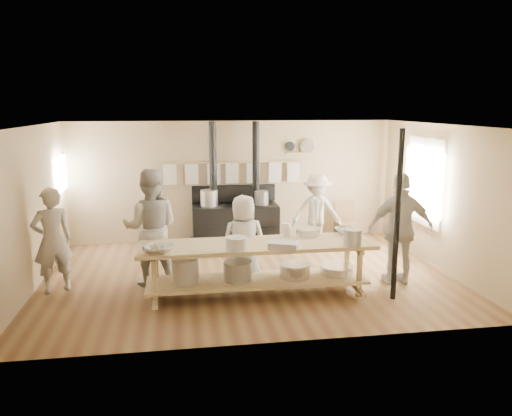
{
  "coord_description": "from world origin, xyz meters",
  "views": [
    {
      "loc": [
        -1.13,
        -8.19,
        2.93
      ],
      "look_at": [
        0.15,
        0.2,
        1.17
      ],
      "focal_mm": 35.0,
      "sensor_mm": 36.0,
      "label": 1
    }
  ],
  "objects_px": {
    "cook_by_window": "(317,212)",
    "chair": "(345,229)",
    "prep_table": "(256,264)",
    "cook_right": "(400,229)",
    "roasting_pan": "(283,245)",
    "cook_center": "(244,241)",
    "stove": "(235,220)",
    "cook_far_left": "(52,240)",
    "cook_left": "(151,228)"
  },
  "relations": [
    {
      "from": "stove",
      "to": "cook_center",
      "type": "bearing_deg",
      "value": -93.08
    },
    {
      "from": "stove",
      "to": "cook_far_left",
      "type": "bearing_deg",
      "value": -143.08
    },
    {
      "from": "cook_center",
      "to": "chair",
      "type": "xyz_separation_m",
      "value": [
        2.55,
        2.39,
        -0.5
      ]
    },
    {
      "from": "cook_left",
      "to": "cook_center",
      "type": "height_order",
      "value": "cook_left"
    },
    {
      "from": "cook_by_window",
      "to": "chair",
      "type": "height_order",
      "value": "cook_by_window"
    },
    {
      "from": "stove",
      "to": "cook_right",
      "type": "distance_m",
      "value": 3.73
    },
    {
      "from": "cook_left",
      "to": "cook_center",
      "type": "xyz_separation_m",
      "value": [
        1.49,
        -0.29,
        -0.21
      ]
    },
    {
      "from": "cook_far_left",
      "to": "cook_right",
      "type": "distance_m",
      "value": 5.59
    },
    {
      "from": "cook_left",
      "to": "cook_right",
      "type": "height_order",
      "value": "cook_left"
    },
    {
      "from": "cook_left",
      "to": "cook_center",
      "type": "bearing_deg",
      "value": 174.86
    },
    {
      "from": "prep_table",
      "to": "cook_far_left",
      "type": "distance_m",
      "value": 3.23
    },
    {
      "from": "cook_center",
      "to": "cook_right",
      "type": "bearing_deg",
      "value": 167.53
    },
    {
      "from": "cook_far_left",
      "to": "cook_center",
      "type": "height_order",
      "value": "cook_far_left"
    },
    {
      "from": "cook_center",
      "to": "cook_by_window",
      "type": "relative_size",
      "value": 0.97
    },
    {
      "from": "cook_left",
      "to": "cook_by_window",
      "type": "height_order",
      "value": "cook_left"
    },
    {
      "from": "stove",
      "to": "roasting_pan",
      "type": "relative_size",
      "value": 6.15
    },
    {
      "from": "roasting_pan",
      "to": "prep_table",
      "type": "bearing_deg",
      "value": 136.93
    },
    {
      "from": "roasting_pan",
      "to": "cook_left",
      "type": "bearing_deg",
      "value": 151.01
    },
    {
      "from": "cook_far_left",
      "to": "chair",
      "type": "relative_size",
      "value": 1.92
    },
    {
      "from": "prep_table",
      "to": "cook_right",
      "type": "relative_size",
      "value": 1.93
    },
    {
      "from": "prep_table",
      "to": "roasting_pan",
      "type": "bearing_deg",
      "value": -43.07
    },
    {
      "from": "chair",
      "to": "roasting_pan",
      "type": "distance_m",
      "value": 3.86
    },
    {
      "from": "prep_table",
      "to": "cook_by_window",
      "type": "xyz_separation_m",
      "value": [
        1.6,
        2.32,
        0.27
      ]
    },
    {
      "from": "chair",
      "to": "cook_right",
      "type": "bearing_deg",
      "value": -88.82
    },
    {
      "from": "cook_left",
      "to": "cook_by_window",
      "type": "bearing_deg",
      "value": -148.33
    },
    {
      "from": "cook_left",
      "to": "cook_by_window",
      "type": "distance_m",
      "value": 3.59
    },
    {
      "from": "prep_table",
      "to": "cook_far_left",
      "type": "relative_size",
      "value": 2.13
    },
    {
      "from": "stove",
      "to": "chair",
      "type": "height_order",
      "value": "stove"
    },
    {
      "from": "prep_table",
      "to": "cook_left",
      "type": "xyz_separation_m",
      "value": [
        -1.62,
        0.77,
        0.45
      ]
    },
    {
      "from": "stove",
      "to": "cook_right",
      "type": "relative_size",
      "value": 1.4
    },
    {
      "from": "stove",
      "to": "cook_center",
      "type": "xyz_separation_m",
      "value": [
        -0.14,
        -2.54,
        0.24
      ]
    },
    {
      "from": "cook_right",
      "to": "cook_by_window",
      "type": "bearing_deg",
      "value": -64.28
    },
    {
      "from": "cook_right",
      "to": "stove",
      "type": "bearing_deg",
      "value": -44.84
    },
    {
      "from": "cook_left",
      "to": "prep_table",
      "type": "bearing_deg",
      "value": 160.69
    },
    {
      "from": "cook_far_left",
      "to": "cook_right",
      "type": "height_order",
      "value": "cook_right"
    },
    {
      "from": "prep_table",
      "to": "roasting_pan",
      "type": "relative_size",
      "value": 8.51
    },
    {
      "from": "stove",
      "to": "cook_right",
      "type": "height_order",
      "value": "stove"
    },
    {
      "from": "prep_table",
      "to": "cook_center",
      "type": "distance_m",
      "value": 0.55
    },
    {
      "from": "cook_by_window",
      "to": "cook_far_left",
      "type": "bearing_deg",
      "value": -154.73
    },
    {
      "from": "stove",
      "to": "cook_left",
      "type": "xyz_separation_m",
      "value": [
        -1.63,
        -2.25,
        0.45
      ]
    },
    {
      "from": "cook_by_window",
      "to": "cook_right",
      "type": "bearing_deg",
      "value": -62.67
    },
    {
      "from": "prep_table",
      "to": "cook_by_window",
      "type": "relative_size",
      "value": 2.29
    },
    {
      "from": "cook_right",
      "to": "chair",
      "type": "bearing_deg",
      "value": -85.31
    },
    {
      "from": "cook_far_left",
      "to": "chair",
      "type": "xyz_separation_m",
      "value": [
        5.55,
        2.21,
        -0.59
      ]
    },
    {
      "from": "cook_center",
      "to": "chair",
      "type": "distance_m",
      "value": 3.53
    },
    {
      "from": "stove",
      "to": "cook_far_left",
      "type": "distance_m",
      "value": 3.95
    },
    {
      "from": "cook_by_window",
      "to": "chair",
      "type": "xyz_separation_m",
      "value": [
        0.81,
        0.55,
        -0.53
      ]
    },
    {
      "from": "prep_table",
      "to": "cook_by_window",
      "type": "height_order",
      "value": "cook_by_window"
    },
    {
      "from": "stove",
      "to": "cook_by_window",
      "type": "distance_m",
      "value": 1.76
    },
    {
      "from": "cook_far_left",
      "to": "chair",
      "type": "bearing_deg",
      "value": 173.62
    }
  ]
}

